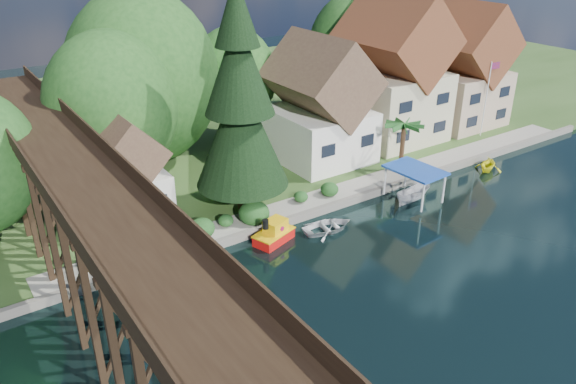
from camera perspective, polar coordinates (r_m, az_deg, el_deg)
name	(u,v)px	position (r m, az deg, el deg)	size (l,w,h in m)	color
ground	(382,268)	(36.31, 9.53, -7.66)	(140.00, 140.00, 0.00)	black
bank	(167,121)	(62.56, -12.21, 7.04)	(140.00, 52.00, 0.50)	#2F4D1E
seawall	(350,201)	(43.60, 6.29, -0.90)	(60.00, 0.40, 0.62)	slate
promenade	(359,186)	(45.57, 7.19, 0.59)	(50.00, 2.60, 0.06)	gray
trestle_bridge	(91,232)	(30.73, -19.40, -3.89)	(4.12, 44.18, 9.30)	black
house_left	(320,108)	(49.31, 3.25, 8.49)	(7.64, 8.64, 11.02)	white
house_center	(393,78)	(55.05, 10.60, 11.34)	(8.65, 9.18, 13.89)	beige
house_right	(460,73)	(61.39, 17.07, 11.53)	(8.15, 8.64, 12.45)	tan
shed	(126,176)	(40.67, -16.12, 1.61)	(5.09, 5.40, 7.85)	white
bg_trees	(229,81)	(49.84, -6.04, 11.15)	(49.90, 13.30, 10.57)	#382314
shrubs	(245,213)	(39.66, -4.41, -2.19)	(15.76, 2.47, 1.70)	#194217
conifer	(240,105)	(39.05, -4.91, 8.79)	(6.69, 6.69, 16.46)	#382314
palm_tree	(404,127)	(47.74, 11.72, 6.51)	(3.60, 3.60, 4.51)	#382314
flagpole	(488,91)	(58.24, 19.69, 9.63)	(1.15, 0.21, 7.35)	white
tugboat	(274,233)	(38.33, -1.42, -4.21)	(3.26, 2.43, 2.11)	red
boat_white_a	(328,225)	(39.87, 4.10, -3.40)	(2.65, 3.72, 0.77)	silver
boat_canopy	(413,188)	(44.50, 12.63, 0.44)	(3.57, 4.51, 2.78)	silver
boat_yellow	(489,163)	(52.17, 19.70, 2.79)	(2.35, 2.72, 1.43)	#FEF91C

